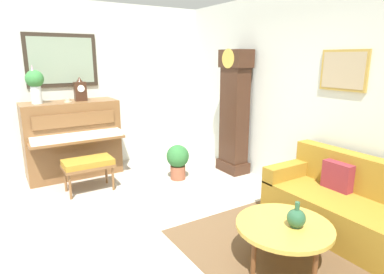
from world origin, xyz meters
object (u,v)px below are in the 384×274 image
at_px(couch, 355,209).
at_px(coffee_table, 284,227).
at_px(green_jug, 296,218).
at_px(potted_plant, 178,160).
at_px(piano, 73,139).
at_px(piano_bench, 88,164).
at_px(flower_vase, 35,83).
at_px(mantel_clock, 80,90).
at_px(teacup, 68,101).
at_px(grandfather_clock, 234,116).

bearing_deg(couch, coffee_table, -92.63).
distance_m(couch, green_jug, 1.01).
bearing_deg(potted_plant, piano, -128.14).
xyz_separation_m(piano_bench, potted_plant, (0.26, 1.33, -0.08)).
relative_size(piano, couch, 0.76).
relative_size(piano_bench, flower_vase, 1.21).
bearing_deg(mantel_clock, potted_plant, 47.89).
bearing_deg(potted_plant, mantel_clock, -132.11).
xyz_separation_m(piano, couch, (3.56, 2.13, -0.30)).
xyz_separation_m(couch, mantel_clock, (-3.55, -1.95, 1.08)).
distance_m(coffee_table, potted_plant, 2.46).
distance_m(piano, flower_vase, 1.03).
distance_m(flower_vase, green_jug, 4.07).
height_order(mantel_clock, teacup, mantel_clock).
relative_size(flower_vase, green_jug, 2.42).
bearing_deg(potted_plant, flower_vase, -120.29).
xyz_separation_m(couch, coffee_table, (-0.05, -1.04, 0.07)).
bearing_deg(teacup, coffee_table, 17.99).
height_order(flower_vase, potted_plant, flower_vase).
relative_size(coffee_table, flower_vase, 1.52).
distance_m(piano_bench, mantel_clock, 1.28).
distance_m(piano, piano_bench, 0.82).
bearing_deg(grandfather_clock, green_jug, -26.77).
distance_m(piano, potted_plant, 1.74).
bearing_deg(potted_plant, coffee_table, -6.11).
height_order(mantel_clock, potted_plant, mantel_clock).
relative_size(coffee_table, potted_plant, 1.57).
relative_size(teacup, potted_plant, 0.21).
xyz_separation_m(grandfather_clock, couch, (2.33, -0.21, -0.65)).
bearing_deg(coffee_table, teacup, -162.01).
bearing_deg(coffee_table, mantel_clock, -165.46).
distance_m(piano, green_jug, 3.77).
xyz_separation_m(grandfather_clock, potted_plant, (-0.17, -0.98, -0.64)).
bearing_deg(flower_vase, green_jug, 24.04).
height_order(piano, couch, piano).
xyz_separation_m(piano, mantel_clock, (0.00, 0.18, 0.78)).
distance_m(grandfather_clock, couch, 2.42).
relative_size(coffee_table, mantel_clock, 2.32).
relative_size(grandfather_clock, mantel_clock, 5.34).
relative_size(piano_bench, coffee_table, 0.80).
bearing_deg(teacup, piano_bench, 4.24).
bearing_deg(piano, piano_bench, 1.64).
relative_size(piano, teacup, 12.41).
height_order(piano_bench, couch, couch).
bearing_deg(piano, teacup, -30.82).
bearing_deg(teacup, flower_vase, -96.91).
bearing_deg(green_jug, teacup, -161.68).
bearing_deg(piano, flower_vase, -89.76).
xyz_separation_m(mantel_clock, green_jug, (3.59, 0.96, -0.89)).
distance_m(couch, flower_vase, 4.56).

